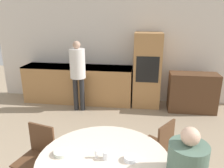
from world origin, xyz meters
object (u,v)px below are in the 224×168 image
Objects in this scene: sideboard at (192,93)px; chair_far_left at (38,154)px; oven_unit at (147,70)px; bowl_centre at (130,158)px; bowl_near at (62,153)px; chair_far_right at (159,145)px; cup at (106,155)px; person_standing at (78,69)px.

sideboard is 3.64m from chair_far_left.
oven_unit is 13.17× the size of bowl_centre.
sideboard is at bearing 56.24° from bowl_near.
chair_far_right is at bearing 29.40° from chair_far_left.
bowl_centre is (-0.22, -3.23, -0.14)m from oven_unit.
cup is 0.25m from bowl_centre.
chair_far_left is 6.19× the size of bowl_centre.
chair_far_left is at bearing 161.06° from cup.
chair_far_right is 0.51× the size of person_standing.
person_standing is 12.02× the size of bowl_centre.
oven_unit reaches higher than bowl_near.
cup is at bearing -68.13° from person_standing.
sideboard reaches higher than chair_far_left.
chair_far_left is at bearing -86.44° from person_standing.
sideboard is 3.62m from bowl_near.
chair_far_right is 0.99m from cup.
bowl_centre is (0.74, -0.00, 0.00)m from bowl_near.
chair_far_right reaches higher than bowl_centre.
oven_unit is at bearing 73.48° from bowl_near.
sideboard is 1.28× the size of chair_far_right.
bowl_centre is at bearing -93.86° from oven_unit.
chair_far_left reaches higher than bowl_near.
sideboard is at bearing 63.27° from cup.
sideboard is 2.68m from person_standing.
person_standing reaches higher than chair_far_right.
person_standing reaches higher than chair_far_left.
sideboard is (1.05, -0.22, -0.44)m from oven_unit.
cup is at bearing -4.25° from chair_far_left.
oven_unit is 20.48× the size of cup.
bowl_near is at bearing -123.76° from sideboard.
chair_far_right is 2.66m from person_standing.
oven_unit is 1.66× the size of sideboard.
bowl_centre reaches higher than bowl_near.
oven_unit is at bearing 86.14° from bowl_centre.
oven_unit reaches higher than cup.
oven_unit reaches higher than chair_far_right.
bowl_near is (-0.49, 0.01, -0.02)m from cup.
person_standing is (-2.61, -0.30, 0.55)m from sideboard.
bowl_near is 0.74m from bowl_centre.
chair_far_right is 0.85m from bowl_centre.
sideboard is 12.31× the size of cup.
chair_far_left reaches higher than cup.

